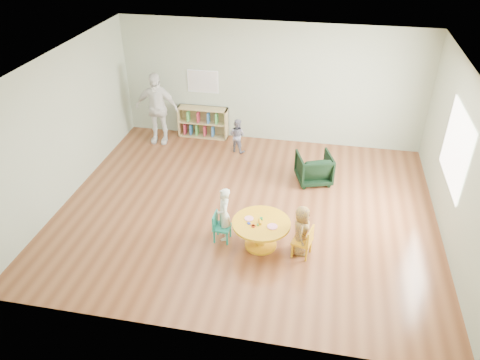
% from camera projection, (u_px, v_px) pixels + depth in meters
% --- Properties ---
extents(room, '(7.10, 7.00, 2.80)m').
position_uv_depth(room, '(248.00, 118.00, 7.90)').
color(room, brown).
rests_on(room, ground).
extents(activity_table, '(0.98, 0.98, 0.53)m').
position_uv_depth(activity_table, '(261.00, 230.00, 7.81)').
color(activity_table, gold).
rests_on(activity_table, ground).
extents(kid_chair_left, '(0.30, 0.30, 0.53)m').
position_uv_depth(kid_chair_left, '(220.00, 226.00, 7.97)').
color(kid_chair_left, '#1A907A').
rests_on(kid_chair_left, ground).
extents(kid_chair_right, '(0.36, 0.36, 0.57)m').
position_uv_depth(kid_chair_right, '(305.00, 241.00, 7.61)').
color(kid_chair_right, gold).
rests_on(kid_chair_right, ground).
extents(bookshelf, '(1.20, 0.30, 0.75)m').
position_uv_depth(bookshelf, '(203.00, 122.00, 11.35)').
color(bookshelf, tan).
rests_on(bookshelf, ground).
extents(alphabet_poster, '(0.74, 0.01, 0.54)m').
position_uv_depth(alphabet_poster, '(203.00, 82.00, 10.93)').
color(alphabet_poster, white).
rests_on(alphabet_poster, ground).
extents(armchair, '(0.85, 0.86, 0.63)m').
position_uv_depth(armchair, '(314.00, 168.00, 9.58)').
color(armchair, black).
rests_on(armchair, ground).
extents(child_left, '(0.33, 0.41, 0.99)m').
position_uv_depth(child_left, '(224.00, 214.00, 7.91)').
color(child_left, silver).
rests_on(child_left, ground).
extents(child_right, '(0.29, 0.44, 0.90)m').
position_uv_depth(child_right, '(301.00, 230.00, 7.61)').
color(child_right, yellow).
rests_on(child_right, ground).
extents(toddler, '(0.47, 0.41, 0.80)m').
position_uv_depth(toddler, '(237.00, 135.00, 10.66)').
color(toddler, '#1A1B41').
rests_on(toddler, ground).
extents(adult_caretaker, '(1.02, 0.47, 1.70)m').
position_uv_depth(adult_caretaker, '(157.00, 108.00, 10.85)').
color(adult_caretaker, white).
rests_on(adult_caretaker, ground).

